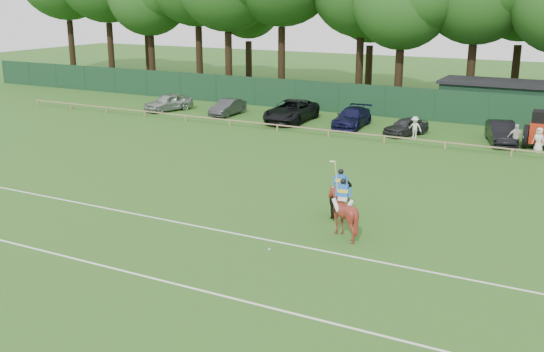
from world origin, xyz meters
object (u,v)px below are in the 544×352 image
Objects in this scene: horse_dark at (340,199)px; sedan_grey at (228,107)px; suv_black at (291,111)px; spectator_right at (539,140)px; tractor at (541,130)px; spectator_mid at (516,137)px; hatch_grey at (406,126)px; sedan_silver at (168,102)px; polo_ball at (269,249)px; utility_shed at (496,100)px; estate_black at (501,133)px; horse_chestnut at (342,213)px; spectator_left at (415,127)px; sedan_navy at (352,117)px.

sedan_grey is at bearing -62.27° from horse_dark.
spectator_right is (17.98, -1.81, -0.05)m from suv_black.
tractor is (17.96, -0.35, 0.31)m from suv_black.
spectator_mid is at bearing -6.37° from sedan_grey.
sedan_silver is at bearing -155.98° from hatch_grey.
polo_ball is 0.01× the size of utility_shed.
polo_ball is at bearing -118.99° from estate_black.
horse_dark is 0.63× the size of tractor.
sedan_grey is 21.19m from utility_shed.
horse_chestnut is 0.48× the size of sedan_grey.
estate_black is 2.62× the size of spectator_mid.
suv_black is 16.05m from utility_shed.
suv_black is at bearing 176.59° from tractor.
estate_black is at bearing -4.09° from suv_black.
spectator_left is at bearing 16.74° from sedan_silver.
suv_black is 4.89m from sedan_navy.
hatch_grey is at bearing -162.98° from spectator_right.
hatch_grey is 2.32× the size of spectator_right.
polo_ball is 24.40m from tractor.
tractor reaches higher than polo_ball.
spectator_right is at bearing -12.58° from sedan_navy.
sedan_navy is at bearing -137.77° from utility_shed.
horse_chestnut is at bearing -124.87° from spectator_mid.
utility_shed reaches higher than sedan_navy.
spectator_right is at bearing 16.39° from sedan_silver.
utility_shed is (13.71, 8.31, 0.71)m from suv_black.
spectator_mid is at bearing -74.12° from utility_shed.
hatch_grey is at bearing -92.05° from horse_chestnut.
horse_chestnut is 0.32× the size of suv_black.
tractor is at bearing -17.99° from estate_black.
horse_dark is at bearing -48.25° from sedan_grey.
spectator_mid is at bearing 74.61° from polo_ball.
estate_black is (26.87, 0.19, 0.00)m from sedan_silver.
spectator_left is 22.31m from polo_ball.
spectator_mid reaches higher than polo_ball.
sedan_silver is 47.44× the size of polo_ball.
sedan_grey is 2.66× the size of spectator_left.
spectator_right reaches higher than hatch_grey.
estate_black is 8.86m from utility_shed.
horse_chestnut is at bearing -81.65° from spectator_right.
spectator_left is 10.34m from utility_shed.
spectator_left is 6.63m from spectator_mid.
estate_black is 5.59m from spectator_left.
horse_dark is 18.73m from estate_black.
hatch_grey is at bearing 145.62° from spectator_left.
tractor is (1.31, 1.66, 0.29)m from spectator_mid.
utility_shed is (-2.93, 10.32, 0.69)m from spectator_mid.
sedan_silver reaches higher than polo_ball.
spectator_mid is at bearing 15.86° from sedan_silver.
sedan_navy is at bearing 174.91° from tractor.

